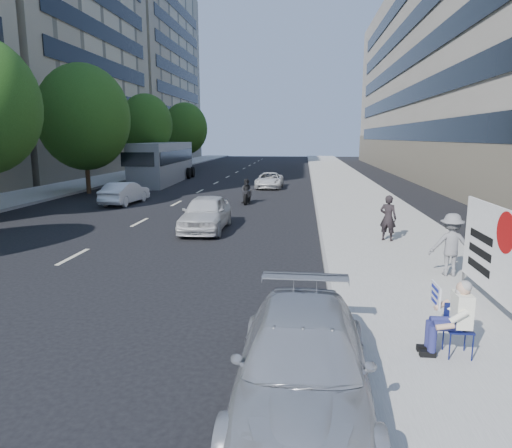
# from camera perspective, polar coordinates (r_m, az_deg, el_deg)

# --- Properties ---
(ground) EXTENTS (160.00, 160.00, 0.00)m
(ground) POSITION_cam_1_polar(r_m,az_deg,el_deg) (12.02, 2.04, -7.38)
(ground) COLOR black
(ground) RESTS_ON ground
(near_sidewalk) EXTENTS (5.00, 120.00, 0.15)m
(near_sidewalk) POSITION_cam_1_polar(r_m,az_deg,el_deg) (31.78, 11.79, 3.93)
(near_sidewalk) COLOR gray
(near_sidewalk) RESTS_ON ground
(far_sidewalk) EXTENTS (4.50, 120.00, 0.15)m
(far_sidewalk) POSITION_cam_1_polar(r_m,az_deg,el_deg) (36.14, -23.12, 4.10)
(far_sidewalk) COLOR gray
(far_sidewalk) RESTS_ON ground
(far_bldg_north) EXTENTS (22.00, 28.00, 28.00)m
(far_bldg_north) POSITION_cam_1_polar(r_m,az_deg,el_deg) (80.24, -17.48, 17.66)
(far_bldg_north) COLOR #C3B892
(far_bldg_north) RESTS_ON ground
(near_building) EXTENTS (14.00, 70.00, 20.00)m
(near_building) POSITION_cam_1_polar(r_m,az_deg,el_deg) (46.76, 27.57, 17.31)
(near_building) COLOR gray
(near_building) RESTS_ON ground
(tree_far_c) EXTENTS (6.00, 6.00, 8.47)m
(tree_far_c) POSITION_cam_1_polar(r_m,az_deg,el_deg) (32.79, -20.72, 12.34)
(tree_far_c) COLOR #382616
(tree_far_c) RESTS_ON ground
(tree_far_d) EXTENTS (4.80, 4.80, 7.65)m
(tree_far_d) POSITION_cam_1_polar(r_m,az_deg,el_deg) (43.87, -13.59, 11.99)
(tree_far_d) COLOR #382616
(tree_far_d) RESTS_ON ground
(tree_far_e) EXTENTS (5.40, 5.40, 7.89)m
(tree_far_e) POSITION_cam_1_polar(r_m,az_deg,el_deg) (57.27, -8.85, 11.71)
(tree_far_e) COLOR #382616
(tree_far_e) RESTS_ON ground
(seated_protester) EXTENTS (0.83, 1.11, 1.31)m
(seated_protester) POSITION_cam_1_polar(r_m,az_deg,el_deg) (8.37, 23.35, -10.24)
(seated_protester) COLOR #121952
(seated_protester) RESTS_ON near_sidewalk
(jogger) EXTENTS (1.09, 0.66, 1.66)m
(jogger) POSITION_cam_1_polar(r_m,az_deg,el_deg) (13.01, 23.18, -2.39)
(jogger) COLOR slate
(jogger) RESTS_ON near_sidewalk
(pedestrian_woman) EXTENTS (0.70, 0.61, 1.62)m
(pedestrian_woman) POSITION_cam_1_polar(r_m,az_deg,el_deg) (16.67, 16.18, 0.73)
(pedestrian_woman) COLOR black
(pedestrian_woman) RESTS_ON near_sidewalk
(protest_banner) EXTENTS (0.08, 3.06, 2.20)m
(protest_banner) POSITION_cam_1_polar(r_m,az_deg,el_deg) (10.99, 27.27, -2.77)
(protest_banner) COLOR #4C4C4C
(protest_banner) RESTS_ON near_sidewalk
(parked_sedan) EXTENTS (1.94, 4.63, 1.34)m
(parked_sedan) POSITION_cam_1_polar(r_m,az_deg,el_deg) (6.65, 5.84, -16.88)
(parked_sedan) COLOR #ADB0B5
(parked_sedan) RESTS_ON ground
(white_sedan_near) EXTENTS (1.74, 4.22, 1.43)m
(white_sedan_near) POSITION_cam_1_polar(r_m,az_deg,el_deg) (18.66, -6.31, 1.37)
(white_sedan_near) COLOR silver
(white_sedan_near) RESTS_ON ground
(white_sedan_mid) EXTENTS (1.69, 3.92, 1.26)m
(white_sedan_mid) POSITION_cam_1_polar(r_m,az_deg,el_deg) (27.08, -16.07, 3.76)
(white_sedan_mid) COLOR white
(white_sedan_mid) RESTS_ON ground
(white_sedan_far) EXTENTS (1.95, 4.15, 1.15)m
(white_sedan_far) POSITION_cam_1_polar(r_m,az_deg,el_deg) (34.30, 1.69, 5.48)
(white_sedan_far) COLOR silver
(white_sedan_far) RESTS_ON ground
(motorcycle) EXTENTS (0.75, 2.05, 1.42)m
(motorcycle) POSITION_cam_1_polar(r_m,az_deg,el_deg) (26.15, -1.14, 3.96)
(motorcycle) COLOR black
(motorcycle) RESTS_ON ground
(bus) EXTENTS (3.17, 12.16, 3.30)m
(bus) POSITION_cam_1_polar(r_m,az_deg,el_deg) (39.36, -11.49, 7.51)
(bus) COLOR gray
(bus) RESTS_ON ground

